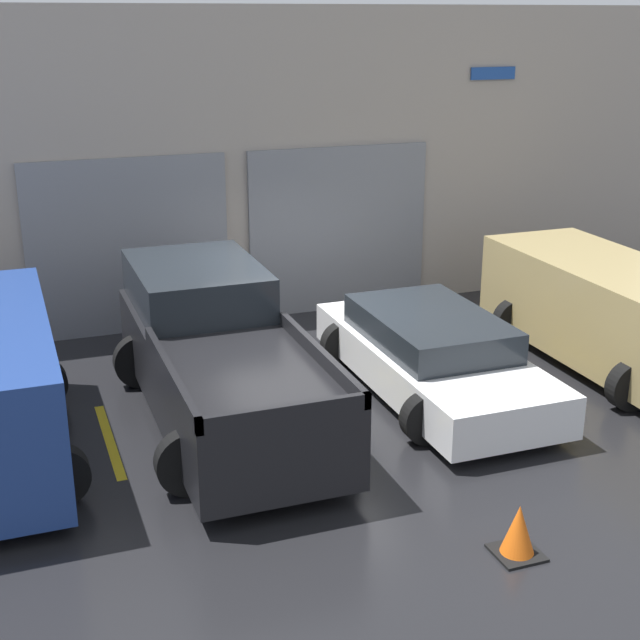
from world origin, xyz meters
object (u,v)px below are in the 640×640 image
van_right (612,312)px  traffic_cone (518,532)px  sedan_white (432,354)px  pickup_truck (218,356)px

van_right → traffic_cone: van_right is taller
sedan_white → van_right: 3.05m
van_right → traffic_cone: (-4.10, -3.97, -0.60)m
van_right → traffic_cone: 5.74m
sedan_white → traffic_cone: sedan_white is taller
pickup_truck → sedan_white: 3.06m
pickup_truck → sedan_white: pickup_truck is taller
traffic_cone → sedan_white: bearing=75.2°
pickup_truck → traffic_cone: 4.72m
van_right → pickup_truck: bearing=177.4°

